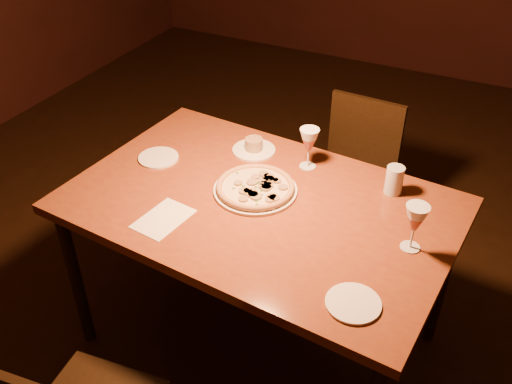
% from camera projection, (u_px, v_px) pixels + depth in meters
% --- Properties ---
extents(floor, '(7.00, 7.00, 0.00)m').
position_uv_depth(floor, '(304.00, 358.00, 2.66)').
color(floor, black).
rests_on(floor, ground).
extents(dining_table, '(1.61, 1.11, 0.82)m').
position_uv_depth(dining_table, '(260.00, 216.00, 2.33)').
color(dining_table, brown).
rests_on(dining_table, floor).
extents(chair_far, '(0.43, 0.43, 0.84)m').
position_uv_depth(chair_far, '(354.00, 168.00, 3.11)').
color(chair_far, black).
rests_on(chair_far, floor).
extents(pizza_plate, '(0.34, 0.34, 0.04)m').
position_uv_depth(pizza_plate, '(255.00, 187.00, 2.33)').
color(pizza_plate, white).
rests_on(pizza_plate, dining_table).
extents(ramekin_saucer, '(0.20, 0.20, 0.06)m').
position_uv_depth(ramekin_saucer, '(254.00, 147.00, 2.59)').
color(ramekin_saucer, white).
rests_on(ramekin_saucer, dining_table).
extents(wine_glass_far, '(0.08, 0.08, 0.19)m').
position_uv_depth(wine_glass_far, '(309.00, 148.00, 2.44)').
color(wine_glass_far, '#A75145').
rests_on(wine_glass_far, dining_table).
extents(wine_glass_right, '(0.08, 0.08, 0.19)m').
position_uv_depth(wine_glass_right, '(414.00, 227.00, 2.00)').
color(wine_glass_right, '#A75145').
rests_on(wine_glass_right, dining_table).
extents(water_tumbler, '(0.07, 0.07, 0.12)m').
position_uv_depth(water_tumbler, '(394.00, 180.00, 2.30)').
color(water_tumbler, silver).
rests_on(water_tumbler, dining_table).
extents(side_plate_left, '(0.18, 0.18, 0.01)m').
position_uv_depth(side_plate_left, '(158.00, 158.00, 2.55)').
color(side_plate_left, white).
rests_on(side_plate_left, dining_table).
extents(side_plate_near, '(0.18, 0.18, 0.01)m').
position_uv_depth(side_plate_near, '(353.00, 303.00, 1.83)').
color(side_plate_near, white).
rests_on(side_plate_near, dining_table).
extents(menu_card, '(0.18, 0.24, 0.00)m').
position_uv_depth(menu_card, '(163.00, 219.00, 2.19)').
color(menu_card, white).
rests_on(menu_card, dining_table).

